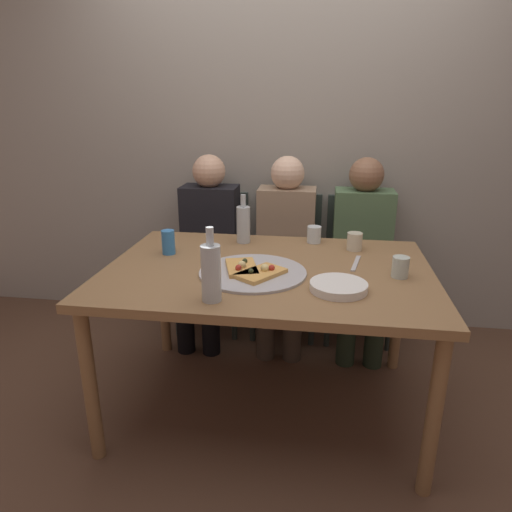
{
  "coord_description": "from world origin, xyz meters",
  "views": [
    {
      "loc": [
        0.24,
        -1.99,
        1.5
      ],
      "look_at": [
        -0.06,
        0.01,
        0.81
      ],
      "focal_mm": 32.28,
      "sensor_mm": 36.0,
      "label": 1
    }
  ],
  "objects_px": {
    "tumbler_far": "(355,241)",
    "guest_by_wall": "(362,246)",
    "soda_can": "(168,242)",
    "guest_in_sweater": "(208,239)",
    "tumbler_near": "(400,267)",
    "chair_left": "(214,251)",
    "pizza_slice_extra": "(261,273)",
    "beer_bottle": "(211,272)",
    "wine_glass": "(314,234)",
    "pizza_tray": "(253,272)",
    "wine_bottle": "(243,224)",
    "chair_middle": "(286,254)",
    "pizza_slice_last": "(242,267)",
    "table_knife": "(356,263)",
    "plate_stack": "(339,287)",
    "chair_right": "(359,258)",
    "dining_table": "(268,282)",
    "guest_in_beanie": "(285,243)"
  },
  "relations": [
    {
      "from": "pizza_tray",
      "to": "wine_bottle",
      "type": "height_order",
      "value": "wine_bottle"
    },
    {
      "from": "chair_left",
      "to": "wine_glass",
      "type": "bearing_deg",
      "value": 144.21
    },
    {
      "from": "beer_bottle",
      "to": "plate_stack",
      "type": "bearing_deg",
      "value": 19.17
    },
    {
      "from": "table_knife",
      "to": "guest_in_sweater",
      "type": "distance_m",
      "value": 1.12
    },
    {
      "from": "tumbler_far",
      "to": "guest_by_wall",
      "type": "distance_m",
      "value": 0.48
    },
    {
      "from": "wine_glass",
      "to": "chair_right",
      "type": "bearing_deg",
      "value": 59.28
    },
    {
      "from": "dining_table",
      "to": "guest_in_sweater",
      "type": "bearing_deg",
      "value": 122.09
    },
    {
      "from": "pizza_slice_extra",
      "to": "tumbler_far",
      "type": "xyz_separation_m",
      "value": [
        0.43,
        0.46,
        0.02
      ]
    },
    {
      "from": "table_knife",
      "to": "chair_left",
      "type": "xyz_separation_m",
      "value": [
        -0.89,
        0.81,
        -0.25
      ]
    },
    {
      "from": "dining_table",
      "to": "tumbler_near",
      "type": "xyz_separation_m",
      "value": [
        0.59,
        -0.03,
        0.12
      ]
    },
    {
      "from": "dining_table",
      "to": "soda_can",
      "type": "xyz_separation_m",
      "value": [
        -0.52,
        0.13,
        0.13
      ]
    },
    {
      "from": "beer_bottle",
      "to": "chair_right",
      "type": "distance_m",
      "value": 1.52
    },
    {
      "from": "chair_left",
      "to": "pizza_slice_extra",
      "type": "bearing_deg",
      "value": 114.01
    },
    {
      "from": "plate_stack",
      "to": "chair_left",
      "type": "relative_size",
      "value": 0.26
    },
    {
      "from": "soda_can",
      "to": "guest_in_sweater",
      "type": "relative_size",
      "value": 0.1
    },
    {
      "from": "table_knife",
      "to": "chair_middle",
      "type": "bearing_deg",
      "value": 36.18
    },
    {
      "from": "pizza_slice_extra",
      "to": "tumbler_near",
      "type": "xyz_separation_m",
      "value": [
        0.6,
        0.1,
        0.02
      ]
    },
    {
      "from": "wine_glass",
      "to": "guest_in_beanie",
      "type": "relative_size",
      "value": 0.08
    },
    {
      "from": "dining_table",
      "to": "guest_in_sweater",
      "type": "height_order",
      "value": "guest_in_sweater"
    },
    {
      "from": "dining_table",
      "to": "pizza_slice_extra",
      "type": "distance_m",
      "value": 0.16
    },
    {
      "from": "tumbler_far",
      "to": "soda_can",
      "type": "bearing_deg",
      "value": -167.91
    },
    {
      "from": "wine_glass",
      "to": "guest_in_sweater",
      "type": "height_order",
      "value": "guest_in_sweater"
    },
    {
      "from": "pizza_slice_extra",
      "to": "wine_bottle",
      "type": "xyz_separation_m",
      "value": [
        -0.17,
        0.51,
        0.08
      ]
    },
    {
      "from": "tumbler_far",
      "to": "wine_glass",
      "type": "bearing_deg",
      "value": 154.45
    },
    {
      "from": "wine_bottle",
      "to": "guest_in_beanie",
      "type": "xyz_separation_m",
      "value": [
        0.2,
        0.39,
        -0.22
      ]
    },
    {
      "from": "wine_bottle",
      "to": "soda_can",
      "type": "distance_m",
      "value": 0.42
    },
    {
      "from": "pizza_slice_extra",
      "to": "wine_glass",
      "type": "xyz_separation_m",
      "value": [
        0.21,
        0.56,
        0.02
      ]
    },
    {
      "from": "table_knife",
      "to": "chair_left",
      "type": "height_order",
      "value": "chair_left"
    },
    {
      "from": "beer_bottle",
      "to": "chair_middle",
      "type": "distance_m",
      "value": 1.38
    },
    {
      "from": "pizza_slice_extra",
      "to": "beer_bottle",
      "type": "distance_m",
      "value": 0.32
    },
    {
      "from": "pizza_slice_extra",
      "to": "soda_can",
      "type": "xyz_separation_m",
      "value": [
        -0.51,
        0.26,
        0.04
      ]
    },
    {
      "from": "guest_in_sweater",
      "to": "table_knife",
      "type": "bearing_deg",
      "value": 143.48
    },
    {
      "from": "plate_stack",
      "to": "wine_glass",
      "type": "bearing_deg",
      "value": 100.21
    },
    {
      "from": "pizza_slice_last",
      "to": "tumbler_near",
      "type": "xyz_separation_m",
      "value": [
        0.7,
        0.04,
        0.02
      ]
    },
    {
      "from": "chair_left",
      "to": "guest_in_beanie",
      "type": "bearing_deg",
      "value": 163.13
    },
    {
      "from": "chair_left",
      "to": "guest_in_sweater",
      "type": "xyz_separation_m",
      "value": [
        -0.0,
        -0.15,
        0.13
      ]
    },
    {
      "from": "table_knife",
      "to": "guest_in_sweater",
      "type": "xyz_separation_m",
      "value": [
        -0.89,
        0.66,
        -0.12
      ]
    },
    {
      "from": "pizza_tray",
      "to": "guest_in_sweater",
      "type": "distance_m",
      "value": 0.97
    },
    {
      "from": "beer_bottle",
      "to": "chair_middle",
      "type": "xyz_separation_m",
      "value": [
        0.19,
        1.32,
        -0.36
      ]
    },
    {
      "from": "pizza_slice_last",
      "to": "tumbler_far",
      "type": "distance_m",
      "value": 0.66
    },
    {
      "from": "beer_bottle",
      "to": "soda_can",
      "type": "relative_size",
      "value": 2.42
    },
    {
      "from": "tumbler_near",
      "to": "guest_in_sweater",
      "type": "relative_size",
      "value": 0.08
    },
    {
      "from": "soda_can",
      "to": "plate_stack",
      "type": "distance_m",
      "value": 0.91
    },
    {
      "from": "dining_table",
      "to": "plate_stack",
      "type": "height_order",
      "value": "plate_stack"
    },
    {
      "from": "plate_stack",
      "to": "chair_right",
      "type": "height_order",
      "value": "chair_right"
    },
    {
      "from": "tumbler_far",
      "to": "tumbler_near",
      "type": "bearing_deg",
      "value": -64.04
    },
    {
      "from": "pizza_slice_last",
      "to": "chair_middle",
      "type": "xyz_separation_m",
      "value": [
        0.13,
        1.0,
        -0.27
      ]
    },
    {
      "from": "plate_stack",
      "to": "guest_in_sweater",
      "type": "relative_size",
      "value": 0.2
    },
    {
      "from": "pizza_slice_extra",
      "to": "chair_middle",
      "type": "distance_m",
      "value": 1.09
    },
    {
      "from": "guest_in_sweater",
      "to": "guest_by_wall",
      "type": "height_order",
      "value": "same"
    }
  ]
}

